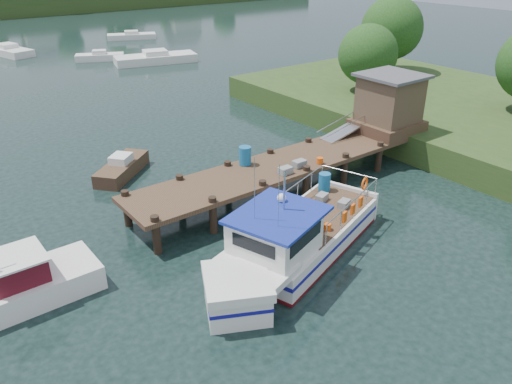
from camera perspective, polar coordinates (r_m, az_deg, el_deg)
ground_plane at (r=22.75m, az=-0.29°, el=-0.91°), size 160.00×160.00×0.00m
near_shore at (r=33.93m, az=24.29°, el=9.79°), size 16.00×30.00×7.76m
dock at (r=26.02m, az=11.32°, el=7.52°), size 16.60×3.00×4.78m
lobster_boat at (r=18.10m, az=4.14°, el=-5.71°), size 9.51×5.26×4.65m
moored_rowboat at (r=25.96m, az=-15.06°, el=2.71°), size 3.67×3.37×1.08m
moored_far at (r=66.05m, az=-14.03°, el=16.92°), size 6.08×4.04×0.98m
moored_b at (r=54.04m, az=-17.42°, el=14.55°), size 4.87×3.43×1.03m
moored_c at (r=51.55m, az=-11.39°, el=14.77°), size 8.22×4.47×1.23m
moored_d at (r=60.59m, az=-26.52°, el=14.27°), size 4.01×7.10×1.15m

